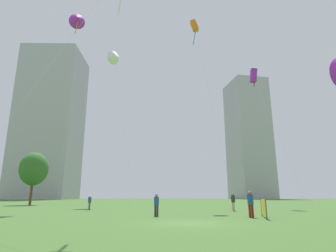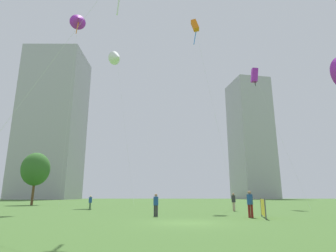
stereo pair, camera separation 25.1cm
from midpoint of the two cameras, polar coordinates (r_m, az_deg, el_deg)
name	(u,v)px [view 1 (the left image)]	position (r m, az deg, el deg)	size (l,w,h in m)	color
ground	(189,223)	(16.99, 3.89, -19.21)	(280.00, 280.00, 0.00)	#3D6028
person_standing_0	(90,201)	(33.27, -15.98, -14.64)	(0.35, 0.35, 1.58)	#3F593F
person_standing_1	(251,202)	(21.66, 16.24, -14.74)	(0.41, 0.41, 1.87)	maroon
person_standing_2	(233,201)	(30.21, 12.98, -14.68)	(0.40, 0.40, 1.80)	tan
person_standing_3	(156,203)	(22.02, -2.72, -15.54)	(0.37, 0.37, 1.67)	#2D2D33
kite_flying_0	(194,26)	(43.39, 5.26, 19.70)	(6.01, 4.98, 26.77)	silver
kite_flying_1	(77,19)	(42.90, -18.28, 20.05)	(2.72, 3.41, 26.32)	silver
kite_flying_4	(253,76)	(45.95, 16.96, 9.83)	(3.29, 7.94, 20.86)	silver
kite_flying_5	(116,57)	(53.20, -10.82, 13.65)	(6.25, 5.84, 27.52)	silver
park_tree_0	(34,169)	(53.42, -25.92, -7.94)	(4.70, 4.70, 8.80)	brown
distant_highrise_0	(248,138)	(152.05, 16.10, -2.41)	(17.25, 20.17, 61.81)	#A8A8AD
distant_highrise_1	(51,123)	(142.86, -22.97, 0.56)	(25.40, 24.65, 69.89)	#A8A8AD
event_banner	(264,208)	(21.50, 18.69, -15.56)	(0.75, 3.13, 1.34)	#4C4C4C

